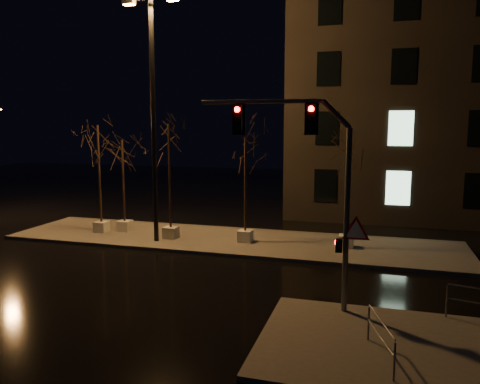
% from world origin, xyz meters
% --- Properties ---
extents(ground, '(90.00, 90.00, 0.00)m').
position_xyz_m(ground, '(0.00, 0.00, 0.00)').
color(ground, black).
rests_on(ground, ground).
extents(median, '(22.00, 5.00, 0.15)m').
position_xyz_m(median, '(0.00, 6.00, 0.07)').
color(median, '#494641').
rests_on(median, ground).
extents(sidewalk_corner, '(7.00, 5.00, 0.15)m').
position_xyz_m(sidewalk_corner, '(7.50, -3.50, 0.07)').
color(sidewalk_corner, '#494641').
rests_on(sidewalk_corner, ground).
extents(tree_0, '(1.80, 1.80, 5.66)m').
position_xyz_m(tree_0, '(-6.84, 5.63, 4.45)').
color(tree_0, '#BBBAAF').
rests_on(tree_0, median).
extents(tree_1, '(1.80, 1.80, 4.89)m').
position_xyz_m(tree_1, '(-5.79, 6.17, 3.86)').
color(tree_1, '#BBBAAF').
rests_on(tree_1, median).
extents(tree_2, '(1.80, 1.80, 5.74)m').
position_xyz_m(tree_2, '(-2.82, 5.42, 4.50)').
color(tree_2, '#BBBAAF').
rests_on(tree_2, median).
extents(tree_3, '(1.80, 1.80, 5.08)m').
position_xyz_m(tree_3, '(0.91, 5.72, 4.01)').
color(tree_3, '#BBBAAF').
rests_on(tree_3, median).
extents(tree_4, '(1.80, 1.80, 5.07)m').
position_xyz_m(tree_4, '(5.59, 6.03, 4.00)').
color(tree_4, '#BBBAAF').
rests_on(tree_4, median).
extents(traffic_signal_mast, '(5.11, 0.37, 6.24)m').
position_xyz_m(traffic_signal_mast, '(5.01, -1.61, 4.25)').
color(traffic_signal_mast, '#56595D').
rests_on(traffic_signal_mast, sidewalk_corner).
extents(streetlight_main, '(2.81, 0.47, 11.23)m').
position_xyz_m(streetlight_main, '(-3.23, 4.68, 6.63)').
color(streetlight_main, black).
rests_on(streetlight_main, median).
extents(guard_rail_b, '(0.62, 1.93, 0.95)m').
position_xyz_m(guard_rail_b, '(7.04, -4.30, 0.77)').
color(guard_rail_b, '#56595D').
rests_on(guard_rail_b, sidewalk_corner).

